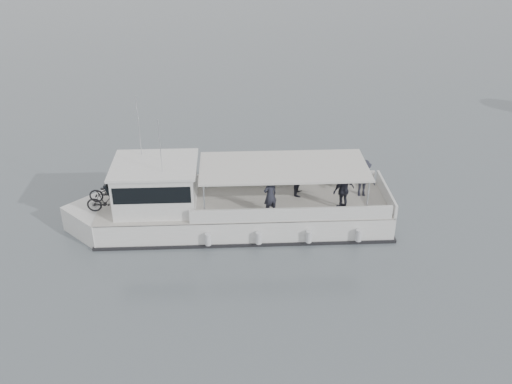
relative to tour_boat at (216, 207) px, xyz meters
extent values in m
plane|color=#525B60|center=(-2.44, -1.39, -0.96)|extent=(1400.00, 1400.00, 0.00)
cube|color=white|center=(1.20, -0.22, -0.50)|extent=(12.63, 5.39, 1.33)
cube|color=white|center=(-4.82, 0.87, -0.50)|extent=(3.27, 3.27, 1.33)
cube|color=beige|center=(1.20, -0.22, 0.16)|extent=(12.63, 5.39, 0.06)
cube|color=black|center=(1.20, -0.22, -0.91)|extent=(12.85, 5.55, 0.18)
cube|color=white|center=(3.29, 1.00, 0.47)|extent=(8.05, 1.55, 0.61)
cube|color=white|center=(2.73, -2.09, 0.47)|extent=(8.05, 1.55, 0.61)
cube|color=white|center=(7.17, -1.30, 0.47)|extent=(0.68, 3.23, 0.61)
cube|color=white|center=(-2.41, 0.43, 1.08)|extent=(3.70, 3.29, 1.84)
cube|color=black|center=(-3.97, 0.72, 1.23)|extent=(1.02, 2.61, 1.18)
cube|color=black|center=(-2.41, 0.43, 1.38)|extent=(3.51, 3.30, 0.71)
cube|color=white|center=(-2.41, 0.43, 2.05)|extent=(3.94, 3.53, 0.10)
cube|color=silver|center=(2.81, -0.51, 1.84)|extent=(7.37, 4.25, 0.08)
cylinder|color=silver|center=(-0.66, -1.33, 1.00)|extent=(0.07, 0.07, 1.68)
cylinder|color=silver|center=(-0.15, 1.48, 1.00)|extent=(0.07, 0.07, 1.68)
cylinder|color=silver|center=(5.77, -2.50, 1.00)|extent=(0.07, 0.07, 1.68)
cylinder|color=silver|center=(6.27, 0.32, 1.00)|extent=(0.07, 0.07, 1.68)
cylinder|color=silver|center=(-2.85, 1.45, 3.37)|extent=(0.04, 0.04, 2.65)
cylinder|color=silver|center=(-2.14, -0.34, 3.17)|extent=(0.04, 0.04, 2.24)
cylinder|color=silver|center=(-0.62, -1.71, -0.45)|extent=(0.28, 0.28, 0.51)
cylinder|color=silver|center=(1.38, -2.08, -0.45)|extent=(0.28, 0.28, 0.51)
cylinder|color=silver|center=(3.39, -2.44, -0.45)|extent=(0.28, 0.28, 0.51)
cylinder|color=silver|center=(5.40, -2.80, -0.45)|extent=(0.28, 0.28, 0.51)
imported|color=black|center=(-4.35, 1.20, 0.62)|extent=(1.83, 0.91, 0.92)
imported|color=black|center=(-4.49, 0.40, 0.64)|extent=(1.67, 0.74, 0.97)
imported|color=#262732|center=(2.04, -1.30, 1.02)|extent=(0.73, 0.60, 1.71)
imported|color=#262732|center=(3.74, 0.05, 1.02)|extent=(0.95, 1.03, 1.71)
imported|color=#262732|center=(5.11, -1.55, 1.02)|extent=(1.08, 0.66, 1.71)
imported|color=#262732|center=(6.29, -0.72, 1.02)|extent=(1.23, 0.88, 1.71)
camera|label=1|loc=(-3.05, -20.86, 12.18)|focal=40.00mm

